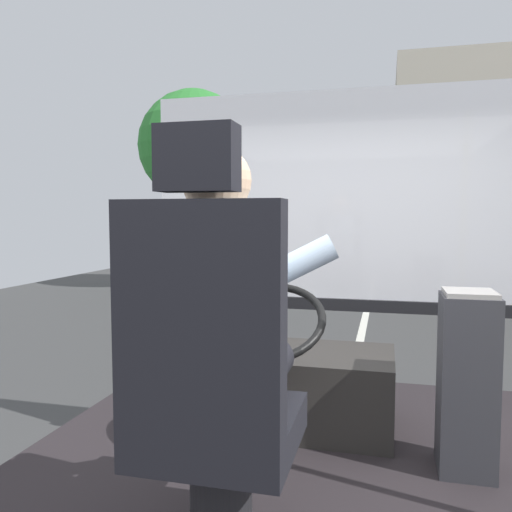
% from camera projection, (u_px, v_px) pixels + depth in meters
% --- Properties ---
extents(ground, '(18.00, 44.00, 0.06)m').
position_uv_depth(ground, '(368.00, 306.00, 10.58)').
color(ground, '#393939').
extents(driver_seat, '(0.48, 0.48, 1.35)m').
position_uv_depth(driver_seat, '(212.00, 391.00, 1.55)').
color(driver_seat, black).
rests_on(driver_seat, bus_floor).
extents(bus_driver, '(0.70, 0.56, 0.83)m').
position_uv_depth(bus_driver, '(223.00, 314.00, 1.64)').
color(bus_driver, black).
rests_on(bus_driver, driver_seat).
extents(steering_console, '(1.10, 0.99, 0.80)m').
position_uv_depth(steering_console, '(287.00, 384.00, 2.74)').
color(steering_console, '#282623').
rests_on(steering_console, bus_floor).
extents(fare_box, '(0.23, 0.26, 0.79)m').
position_uv_depth(fare_box, '(467.00, 382.00, 2.24)').
color(fare_box, '#333338').
rests_on(fare_box, bus_floor).
extents(windshield_panel, '(2.50, 0.08, 1.48)m').
position_uv_depth(windshield_panel, '(333.00, 226.00, 3.50)').
color(windshield_panel, silver).
extents(street_tree, '(2.72, 2.72, 4.90)m').
position_uv_depth(street_tree, '(194.00, 147.00, 12.72)').
color(street_tree, '#4C3828').
rests_on(street_tree, ground).
extents(parked_car_green, '(1.82, 4.46, 1.27)m').
position_uv_depth(parked_car_green, '(493.00, 244.00, 21.62)').
color(parked_car_green, '#195633').
rests_on(parked_car_green, ground).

